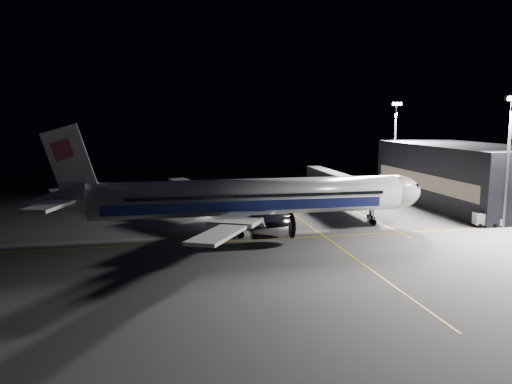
{
  "coord_description": "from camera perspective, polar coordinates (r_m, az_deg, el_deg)",
  "views": [
    {
      "loc": [
        -14.11,
        -74.55,
        17.76
      ],
      "look_at": [
        0.94,
        0.16,
        6.0
      ],
      "focal_mm": 35.0,
      "sensor_mm": 36.0,
      "label": 1
    }
  ],
  "objects": [
    {
      "name": "ground",
      "position": [
        77.92,
        -0.66,
        -4.4
      ],
      "size": [
        200.0,
        200.0,
        0.0
      ],
      "primitive_type": "plane",
      "color": "#4C4C4F",
      "rests_on": "ground"
    },
    {
      "name": "guide_line_main",
      "position": [
        80.34,
        6.39,
        -4.05
      ],
      "size": [
        0.25,
        80.0,
        0.01
      ],
      "primitive_type": "cube",
      "color": "gold",
      "rests_on": "ground"
    },
    {
      "name": "guide_line_cross",
      "position": [
        72.2,
        0.24,
        -5.46
      ],
      "size": [
        70.0,
        0.25,
        0.01
      ],
      "primitive_type": "cube",
      "color": "gold",
      "rests_on": "ground"
    },
    {
      "name": "guide_line_side",
      "position": [
        93.64,
        11.53,
        -2.34
      ],
      "size": [
        0.25,
        40.0,
        0.01
      ],
      "primitive_type": "cube",
      "color": "gold",
      "rests_on": "ground"
    },
    {
      "name": "airliner",
      "position": [
        76.72,
        -1.45,
        -0.68
      ],
      "size": [
        61.48,
        54.22,
        16.64
      ],
      "color": "silver",
      "rests_on": "ground"
    },
    {
      "name": "terminal",
      "position": [
        107.66,
        22.64,
        1.82
      ],
      "size": [
        18.12,
        40.0,
        12.0
      ],
      "color": "black",
      "rests_on": "ground"
    },
    {
      "name": "jet_bridge",
      "position": [
        100.27,
        9.83,
        1.09
      ],
      "size": [
        3.6,
        34.4,
        6.3
      ],
      "color": "#B2B2B7",
      "rests_on": "ground"
    },
    {
      "name": "floodlight_mast_north",
      "position": [
        119.61,
        15.6,
        5.87
      ],
      "size": [
        2.4,
        0.68,
        20.7
      ],
      "color": "#59595E",
      "rests_on": "ground"
    },
    {
      "name": "floodlight_mast_south",
      "position": [
        87.49,
        26.93,
        4.29
      ],
      "size": [
        2.4,
        0.67,
        20.7
      ],
      "color": "#59595E",
      "rests_on": "ground"
    },
    {
      "name": "service_truck",
      "position": [
        88.43,
        24.93,
        -2.84
      ],
      "size": [
        4.67,
        2.43,
        2.28
      ],
      "rotation": [
        0.0,
        0.0,
        -0.14
      ],
      "color": "silver",
      "rests_on": "ground"
    },
    {
      "name": "baggage_tug",
      "position": [
        91.26,
        -5.69,
        -2.05
      ],
      "size": [
        2.29,
        1.95,
        1.5
      ],
      "rotation": [
        0.0,
        0.0,
        -0.16
      ],
      "color": "black",
      "rests_on": "ground"
    },
    {
      "name": "safety_cone_a",
      "position": [
        89.64,
        -2.0,
        -2.48
      ],
      "size": [
        0.36,
        0.36,
        0.54
      ],
      "primitive_type": "cone",
      "color": "#D76009",
      "rests_on": "ground"
    },
    {
      "name": "safety_cone_b",
      "position": [
        85.57,
        -0.02,
        -2.98
      ],
      "size": [
        0.44,
        0.44,
        0.65
      ],
      "primitive_type": "cone",
      "color": "#D76009",
      "rests_on": "ground"
    },
    {
      "name": "safety_cone_c",
      "position": [
        83.98,
        1.04,
        -3.24
      ],
      "size": [
        0.39,
        0.39,
        0.58
      ],
      "primitive_type": "cone",
      "color": "#D76009",
      "rests_on": "ground"
    }
  ]
}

